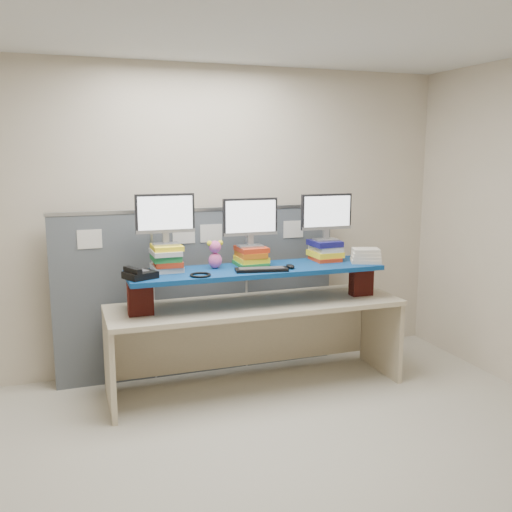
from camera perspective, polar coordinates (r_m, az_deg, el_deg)
name	(u,v)px	position (r m, az deg, el deg)	size (l,w,h in m)	color
room	(271,256)	(3.43, 1.47, -0.02)	(5.00, 4.00, 2.80)	beige
cubicle_partition	(201,291)	(5.23, -5.57, -3.49)	(2.60, 0.06, 1.53)	#494F56
desk	(256,320)	(4.88, 0.00, -6.44)	(2.50, 0.76, 0.76)	beige
brick_pier_left	(140,298)	(4.55, -11.49, -4.18)	(0.19, 0.11, 0.26)	maroon
brick_pier_right	(361,281)	(5.15, 10.47, -2.43)	(0.19, 0.11, 0.26)	maroon
blue_board	(256,270)	(4.77, 0.00, -1.41)	(2.14, 0.53, 0.04)	navy
book_stack_left	(167,258)	(4.69, -8.93, -0.20)	(0.25, 0.31, 0.21)	silver
book_stack_center	(251,256)	(4.87, -0.49, -0.02)	(0.26, 0.28, 0.16)	#238438
book_stack_right	(325,250)	(5.13, 6.93, 0.58)	(0.26, 0.29, 0.18)	red
monitor_left	(165,216)	(4.64, -9.07, 3.97)	(0.48, 0.14, 0.41)	#939498
monitor_center	(250,219)	(4.82, -0.58, 3.69)	(0.48, 0.14, 0.41)	#939498
monitor_right	(326,214)	(5.08, 7.05, 4.18)	(0.48, 0.14, 0.41)	#939498
keyboard	(261,269)	(4.64, 0.55, -1.36)	(0.44, 0.21, 0.03)	black
mouse	(290,266)	(4.75, 3.45, -1.04)	(0.06, 0.11, 0.04)	black
desk_phone	(139,274)	(4.45, -11.59, -1.79)	(0.28, 0.27, 0.09)	black
headset	(200,275)	(4.47, -5.59, -1.90)	(0.17, 0.17, 0.02)	black
plush_toy	(215,254)	(4.74, -4.11, 0.20)	(0.14, 0.10, 0.23)	#E3569D
binder_stack	(366,256)	(5.09, 10.92, 0.01)	(0.31, 0.28, 0.12)	beige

